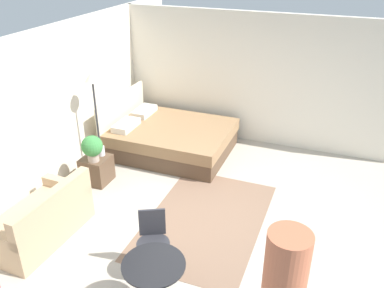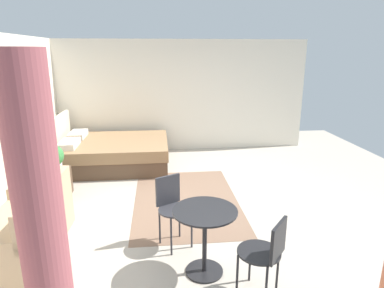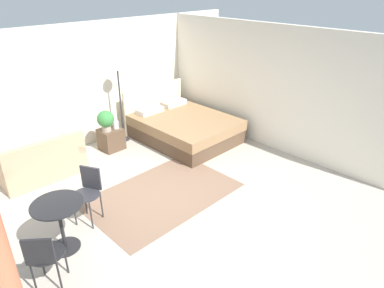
{
  "view_description": "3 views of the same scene",
  "coord_description": "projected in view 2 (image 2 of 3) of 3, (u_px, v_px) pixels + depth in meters",
  "views": [
    {
      "loc": [
        -4.64,
        -1.42,
        3.83
      ],
      "look_at": [
        0.72,
        0.66,
        0.9
      ],
      "focal_mm": 37.88,
      "sensor_mm": 36.0,
      "label": 1
    },
    {
      "loc": [
        -4.85,
        0.59,
        2.35
      ],
      "look_at": [
        0.35,
        0.05,
        0.87
      ],
      "focal_mm": 30.82,
      "sensor_mm": 36.0,
      "label": 2
    },
    {
      "loc": [
        -3.12,
        -3.76,
        3.44
      ],
      "look_at": [
        0.75,
        0.13,
        0.76
      ],
      "focal_mm": 32.16,
      "sensor_mm": 36.0,
      "label": 3
    }
  ],
  "objects": [
    {
      "name": "curtain_right",
      "position": [
        42.0,
        232.0,
        2.2
      ],
      "size": [
        0.31,
        0.31,
        2.37
      ],
      "color": "#994C51",
      "rests_on": "ground"
    },
    {
      "name": "bed",
      "position": [
        111.0,
        152.0,
        6.94
      ],
      "size": [
        1.77,
        2.27,
        1.07
      ],
      "color": "brown",
      "rests_on": "ground"
    },
    {
      "name": "cafe_chair_near_couch",
      "position": [
        267.0,
        250.0,
        3.12
      ],
      "size": [
        0.6,
        0.6,
        0.85
      ],
      "color": "black",
      "rests_on": "ground"
    },
    {
      "name": "nightstand",
      "position": [
        55.0,
        184.0,
        5.45
      ],
      "size": [
        0.46,
        0.45,
        0.47
      ],
      "color": "brown",
      "rests_on": "ground"
    },
    {
      "name": "potted_plant",
      "position": [
        52.0,
        157.0,
        5.23
      ],
      "size": [
        0.36,
        0.36,
        0.46
      ],
      "color": "tan",
      "rests_on": "nightstand"
    },
    {
      "name": "ground_plane",
      "position": [
        197.0,
        202.0,
        5.35
      ],
      "size": [
        9.11,
        8.97,
        0.02
      ],
      "primitive_type": "cube",
      "color": "#B2A899"
    },
    {
      "name": "floor_lamp",
      "position": [
        42.0,
        104.0,
        5.53
      ],
      "size": [
        0.26,
        0.26,
        1.84
      ],
      "color": "#2D2D33",
      "rests_on": "ground"
    },
    {
      "name": "balcony_table",
      "position": [
        205.0,
        229.0,
        3.5
      ],
      "size": [
        0.69,
        0.69,
        0.75
      ],
      "color": "black",
      "rests_on": "ground"
    },
    {
      "name": "vase",
      "position": [
        58.0,
        163.0,
        5.49
      ],
      "size": [
        0.13,
        0.13,
        0.17
      ],
      "color": "silver",
      "rests_on": "nightstand"
    },
    {
      "name": "couch",
      "position": [
        25.0,
        230.0,
        3.95
      ],
      "size": [
        1.5,
        0.89,
        0.84
      ],
      "color": "tan",
      "rests_on": "ground"
    },
    {
      "name": "wall_right",
      "position": [
        182.0,
        96.0,
        7.91
      ],
      "size": [
        0.12,
        5.97,
        2.62
      ],
      "primitive_type": "cube",
      "color": "silver",
      "rests_on": "ground"
    },
    {
      "name": "area_rug",
      "position": [
        186.0,
        200.0,
        5.38
      ],
      "size": [
        2.56,
        1.66,
        0.01
      ],
      "primitive_type": "cube",
      "color": "#7F604C",
      "rests_on": "ground"
    },
    {
      "name": "cafe_chair_near_window",
      "position": [
        172.0,
        203.0,
        4.05
      ],
      "size": [
        0.56,
        0.56,
        0.88
      ],
      "color": "#2D2D33",
      "rests_on": "ground"
    }
  ]
}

